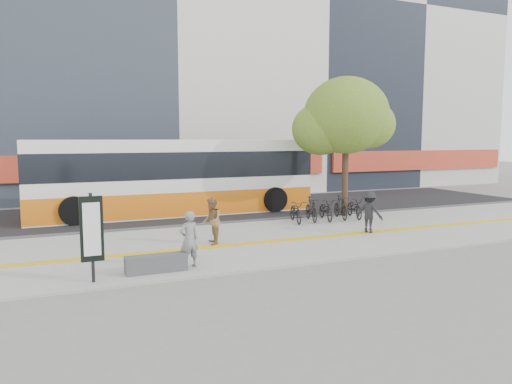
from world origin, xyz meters
name	(u,v)px	position (x,y,z in m)	size (l,w,h in m)	color
ground	(233,255)	(0.00, 0.00, 0.00)	(120.00, 120.00, 0.00)	slate
sidewalk	(217,244)	(0.00, 1.50, 0.04)	(40.00, 7.00, 0.08)	gray
tactile_strip	(222,246)	(0.00, 1.00, 0.09)	(40.00, 0.45, 0.01)	gold
street	(166,213)	(0.00, 9.00, 0.03)	(40.00, 8.00, 0.06)	black
curb	(189,226)	(0.00, 5.00, 0.07)	(40.00, 0.25, 0.14)	#3A3A3D
bench	(156,263)	(-2.60, -1.20, 0.30)	(1.60, 0.45, 0.45)	#3A3A3D
signboard	(92,230)	(-4.20, -1.51, 1.37)	(0.55, 0.10, 2.20)	black
street_tree	(344,117)	(7.18, 4.82, 4.51)	(4.40, 3.80, 6.31)	#372219
bus	(175,179)	(0.33, 8.50, 1.69)	(12.99, 3.08, 3.46)	white
bicycle_row	(326,209)	(5.80, 4.00, 0.56)	(3.97, 1.86, 1.03)	black
seated_woman	(189,239)	(-1.67, -1.10, 0.86)	(0.57, 0.37, 1.55)	black
pedestrian_tan	(212,221)	(-0.21, 1.39, 0.86)	(0.76, 0.59, 1.56)	olive
pedestrian_dark	(369,212)	(5.79, 0.95, 0.86)	(1.00, 0.58, 1.55)	black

